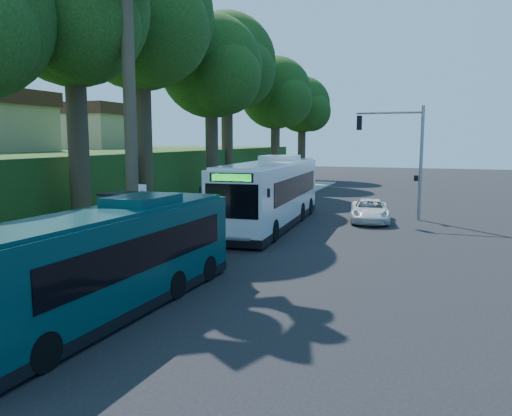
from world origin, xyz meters
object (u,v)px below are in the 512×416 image
at_px(white_bus, 271,192).
at_px(bus_shelter, 134,209).
at_px(teal_bus, 109,259).
at_px(pickup, 370,211).

bearing_deg(white_bus, bus_shelter, -120.38).
distance_m(teal_bus, pickup, 19.62).
relative_size(bus_shelter, teal_bus, 0.29).
distance_m(bus_shelter, teal_bus, 8.83).
relative_size(white_bus, pickup, 2.79).
bearing_deg(teal_bus, bus_shelter, 121.28).
distance_m(bus_shelter, pickup, 14.60).
height_order(teal_bus, pickup, teal_bus).
bearing_deg(bus_shelter, pickup, 50.41).
height_order(bus_shelter, teal_bus, teal_bus).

